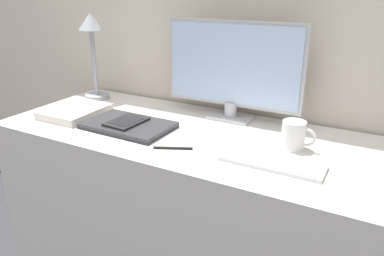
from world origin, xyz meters
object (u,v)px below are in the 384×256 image
(ereader, at_px, (127,122))
(pen, at_px, (173,148))
(laptop, at_px, (128,125))
(keyboard, at_px, (272,162))
(desk_lamp, at_px, (92,41))
(coffee_mug, at_px, (294,135))
(notebook, at_px, (75,111))
(monitor, at_px, (232,69))

(ereader, height_order, pen, ereader)
(pen, bearing_deg, laptop, 161.00)
(ereader, bearing_deg, laptop, 39.51)
(keyboard, xyz_separation_m, desk_lamp, (-0.97, 0.29, 0.27))
(coffee_mug, distance_m, pen, 0.41)
(ereader, distance_m, notebook, 0.29)
(laptop, distance_m, coffee_mug, 0.62)
(coffee_mug, bearing_deg, ereader, -169.30)
(desk_lamp, bearing_deg, coffee_mug, -8.04)
(laptop, bearing_deg, keyboard, -3.87)
(keyboard, height_order, notebook, notebook)
(monitor, xyz_separation_m, pen, (-0.05, -0.38, -0.20))
(monitor, xyz_separation_m, notebook, (-0.60, -0.28, -0.19))
(keyboard, bearing_deg, desk_lamp, 163.22)
(laptop, xyz_separation_m, ereader, (-0.00, -0.00, 0.02))
(monitor, xyz_separation_m, ereader, (-0.31, -0.29, -0.18))
(keyboard, xyz_separation_m, coffee_mug, (0.03, 0.15, 0.04))
(ereader, bearing_deg, coffee_mug, 10.70)
(notebook, bearing_deg, desk_lamp, 111.11)
(notebook, xyz_separation_m, coffee_mug, (0.90, 0.10, 0.03))
(ereader, bearing_deg, desk_lamp, 146.04)
(monitor, distance_m, pen, 0.43)
(ereader, xyz_separation_m, notebook, (-0.29, 0.02, -0.01))
(monitor, bearing_deg, ereader, -136.28)
(pen, bearing_deg, coffee_mug, 29.57)
(notebook, relative_size, coffee_mug, 2.24)
(notebook, height_order, pen, notebook)
(desk_lamp, bearing_deg, monitor, 3.18)
(notebook, bearing_deg, laptop, -2.83)
(laptop, bearing_deg, notebook, 177.17)
(laptop, relative_size, coffee_mug, 2.93)
(monitor, bearing_deg, laptop, -136.22)
(laptop, relative_size, desk_lamp, 0.84)
(monitor, height_order, keyboard, monitor)
(laptop, distance_m, pen, 0.27)
(desk_lamp, relative_size, pen, 3.22)
(keyboard, relative_size, desk_lamp, 0.80)
(keyboard, height_order, ereader, ereader)
(desk_lamp, height_order, notebook, desk_lamp)
(desk_lamp, xyz_separation_m, pen, (0.64, -0.34, -0.27))
(desk_lamp, distance_m, coffee_mug, 1.03)
(monitor, relative_size, pen, 4.60)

